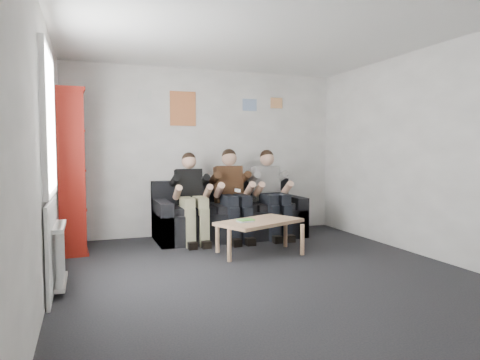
# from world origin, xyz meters

# --- Properties ---
(room_shell) EXTENTS (5.00, 5.00, 5.00)m
(room_shell) POSITION_xyz_m (0.00, 0.00, 1.35)
(room_shell) COLOR black
(room_shell) RESTS_ON ground
(sofa) EXTENTS (2.32, 0.95, 0.90)m
(sofa) POSITION_xyz_m (0.23, 2.06, 0.32)
(sofa) COLOR black
(sofa) RESTS_ON ground
(bookshelf) EXTENTS (0.33, 0.98, 2.19)m
(bookshelf) POSITION_xyz_m (-2.06, 1.96, 1.09)
(bookshelf) COLOR maroon
(bookshelf) RESTS_ON ground
(coffee_table) EXTENTS (1.13, 0.62, 0.45)m
(coffee_table) POSITION_xyz_m (0.27, 0.87, 0.40)
(coffee_table) COLOR tan
(coffee_table) RESTS_ON ground
(game_cases) EXTENTS (0.22, 0.18, 0.03)m
(game_cases) POSITION_xyz_m (0.05, 0.83, 0.47)
(game_cases) COLOR silver
(game_cases) RESTS_ON coffee_table
(person_left) EXTENTS (0.40, 0.86, 1.35)m
(person_left) POSITION_xyz_m (-0.41, 1.85, 0.68)
(person_left) COLOR black
(person_left) RESTS_ON sofa
(person_middle) EXTENTS (0.43, 0.92, 1.40)m
(person_middle) POSITION_xyz_m (0.23, 1.85, 0.70)
(person_middle) COLOR #482B18
(person_middle) RESTS_ON sofa
(person_right) EXTENTS (0.42, 0.90, 1.39)m
(person_right) POSITION_xyz_m (0.88, 1.85, 0.69)
(person_right) COLOR white
(person_right) RESTS_ON sofa
(radiator) EXTENTS (0.10, 0.64, 0.60)m
(radiator) POSITION_xyz_m (-2.15, 0.20, 0.35)
(radiator) COLOR silver
(radiator) RESTS_ON ground
(window) EXTENTS (0.05, 1.30, 2.36)m
(window) POSITION_xyz_m (-2.22, 0.20, 1.03)
(window) COLOR white
(window) RESTS_ON room_shell
(poster_large) EXTENTS (0.42, 0.01, 0.55)m
(poster_large) POSITION_xyz_m (-0.40, 2.49, 2.05)
(poster_large) COLOR gold
(poster_large) RESTS_ON room_shell
(poster_blue) EXTENTS (0.25, 0.01, 0.20)m
(poster_blue) POSITION_xyz_m (0.75, 2.49, 2.15)
(poster_blue) COLOR #3A74C8
(poster_blue) RESTS_ON room_shell
(poster_pink) EXTENTS (0.22, 0.01, 0.18)m
(poster_pink) POSITION_xyz_m (1.25, 2.49, 2.20)
(poster_pink) COLOR #BE3B71
(poster_pink) RESTS_ON room_shell
(poster_sign) EXTENTS (0.20, 0.01, 0.14)m
(poster_sign) POSITION_xyz_m (-1.00, 2.49, 2.25)
(poster_sign) COLOR silver
(poster_sign) RESTS_ON room_shell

